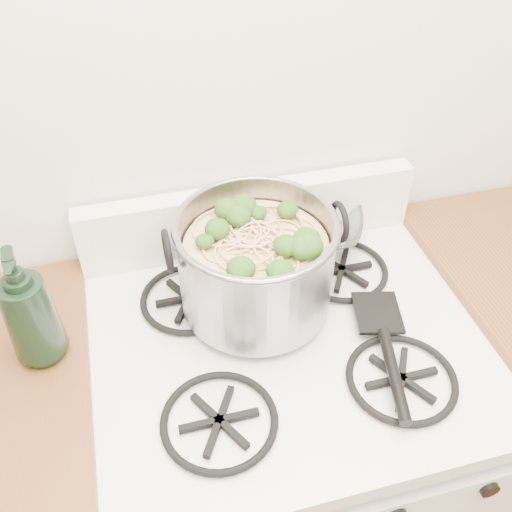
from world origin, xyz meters
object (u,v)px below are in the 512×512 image
(spatula, at_px, (378,310))
(bottle, at_px, (27,307))
(glass_bowl, at_px, (307,229))
(gas_range, at_px, (281,460))
(stock_pot, at_px, (256,265))

(spatula, xyz_separation_m, bottle, (-0.64, 0.07, 0.11))
(bottle, bearing_deg, glass_bowl, 13.12)
(gas_range, height_order, spatula, spatula)
(bottle, bearing_deg, spatula, -12.43)
(spatula, xyz_separation_m, glass_bowl, (-0.05, 0.28, 0.00))
(stock_pot, relative_size, spatula, 1.10)
(stock_pot, distance_m, spatula, 0.26)
(gas_range, bearing_deg, spatula, 0.80)
(spatula, relative_size, bottle, 1.23)
(gas_range, relative_size, bottle, 3.67)
(glass_bowl, relative_size, bottle, 0.39)
(spatula, bearing_deg, glass_bowl, 114.58)
(glass_bowl, xyz_separation_m, bottle, (-0.59, -0.20, 0.11))
(gas_range, xyz_separation_m, bottle, (-0.46, 0.07, 0.61))
(bottle, bearing_deg, gas_range, -15.30)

